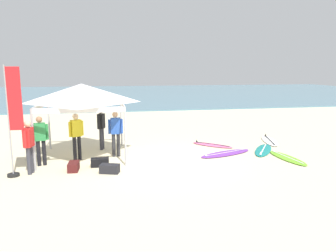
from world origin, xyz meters
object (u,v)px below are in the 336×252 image
Objects in this scene: gear_bag_near_tent at (74,166)px; gear_bag_on_sand at (100,162)px; person_blue at (116,131)px; person_green at (40,137)px; canopy_tent at (82,94)px; surfboard_white at (270,141)px; surfboard_purple at (226,153)px; person_grey at (30,142)px; surfboard_pink at (212,145)px; gear_bag_by_pole at (110,169)px; surfboard_lime at (287,158)px; person_red at (29,143)px; surfboard_teal at (263,150)px; person_yellow at (76,133)px; person_black at (101,126)px; banner_flag at (13,126)px.

gear_bag_on_sand is at bearing 20.80° from gear_bag_near_tent.
person_green is at bearing -165.15° from person_blue.
canopy_tent is 1.36× the size of surfboard_white.
person_grey reaches higher than surfboard_purple.
surfboard_pink is 2.82× the size of gear_bag_by_pole.
surfboard_lime is 8.99m from person_red.
surfboard_teal is 7.41m from gear_bag_near_tent.
surfboard_purple is 2.02× the size of person_grey.
person_yellow reaches higher than surfboard_lime.
surfboard_lime is 0.94× the size of surfboard_white.
person_black reaches higher than person_grey.
person_red is (-8.94, -0.01, 0.95)m from surfboard_lime.
surfboard_purple is 4.04× the size of gear_bag_by_pole.
surfboard_lime and surfboard_pink have the same top height.
person_red reaches higher than gear_bag_near_tent.
banner_flag is at bearing -170.53° from surfboard_purple.
banner_flag is at bearing -117.86° from person_green.
canopy_tent is 1.84m from person_black.
gear_bag_by_pole is (-6.48, -0.43, 0.10)m from surfboard_lime.
gear_bag_by_pole is at bearing -156.27° from surfboard_white.
surfboard_pink is at bearing 5.99° from person_grey.
person_grey is 2.88m from gear_bag_on_sand.
person_yellow is 0.50× the size of banner_flag.
person_black is at bearing 51.49° from person_red.
person_yellow reaches higher than surfboard_purple.
gear_bag_near_tent is (-7.63, 0.04, 0.10)m from surfboard_lime.
surfboard_pink is 5.74m from person_yellow.
gear_bag_by_pole is at bearing -85.05° from person_black.
person_red is at bearing 170.49° from gear_bag_by_pole.
gear_bag_by_pole is at bearing -37.25° from person_grey.
surfboard_white is at bearing 9.81° from person_yellow.
gear_bag_near_tent reaches higher than surfboard_pink.
surfboard_pink is 0.79× the size of surfboard_teal.
banner_flag reaches higher than surfboard_teal.
person_green reaches higher than person_grey.
person_grey is at bearing 176.43° from person_blue.
person_green is 2.76m from person_black.
person_red and person_black have the same top height.
surfboard_lime is 0.98× the size of surfboard_teal.
banner_flag is at bearing -171.00° from surfboard_teal.
person_red is 3.13m from person_blue.
person_blue is (-4.13, -0.95, 0.95)m from surfboard_pink.
canopy_tent reaches higher than person_blue.
gear_bag_by_pole is at bearing -9.51° from person_red.
surfboard_purple is 5.12m from person_black.
person_red is (-8.62, -1.25, 0.95)m from surfboard_teal.
surfboard_lime is 2.87m from surfboard_white.
person_red is (-6.92, -1.04, 0.95)m from surfboard_purple.
person_green reaches higher than surfboard_teal.
person_red is 1.79m from person_grey.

